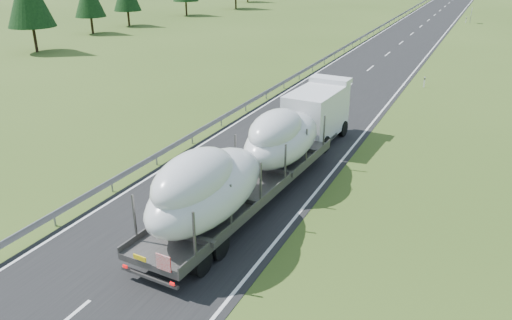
% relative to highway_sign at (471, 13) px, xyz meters
% --- Properties ---
extents(ground, '(400.00, 400.00, 0.00)m').
position_rel_highway_sign_xyz_m(ground, '(-7.20, -80.00, -1.81)').
color(ground, '#364D19').
rests_on(ground, ground).
extents(road_surface, '(10.00, 400.00, 0.02)m').
position_rel_highway_sign_xyz_m(road_surface, '(-7.20, 20.00, -1.80)').
color(road_surface, black).
rests_on(road_surface, ground).
extents(guardrail, '(0.10, 400.00, 0.76)m').
position_rel_highway_sign_xyz_m(guardrail, '(-12.50, 19.94, -1.21)').
color(guardrail, slate).
rests_on(guardrail, ground).
extents(highway_sign, '(0.08, 0.90, 2.60)m').
position_rel_highway_sign_xyz_m(highway_sign, '(0.00, 0.00, 0.00)').
color(highway_sign, slate).
rests_on(highway_sign, ground).
extents(boat_truck, '(3.83, 21.07, 4.46)m').
position_rel_highway_sign_xyz_m(boat_truck, '(-5.21, -76.62, 0.61)').
color(boat_truck, silver).
rests_on(boat_truck, ground).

